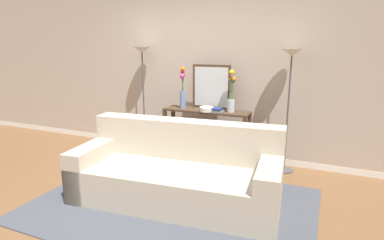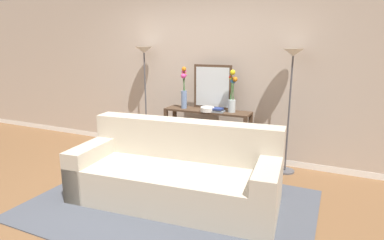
{
  "view_description": "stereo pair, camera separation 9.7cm",
  "coord_description": "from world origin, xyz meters",
  "px_view_note": "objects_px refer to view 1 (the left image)",
  "views": [
    {
      "loc": [
        1.97,
        -2.83,
        1.77
      ],
      "look_at": [
        0.38,
        0.84,
        0.81
      ],
      "focal_mm": 29.86,
      "sensor_mm": 36.0,
      "label": 1
    },
    {
      "loc": [
        2.06,
        -2.79,
        1.77
      ],
      "look_at": [
        0.38,
        0.84,
        0.81
      ],
      "focal_mm": 29.86,
      "sensor_mm": 36.0,
      "label": 2
    }
  ],
  "objects_px": {
    "couch": "(178,174)",
    "floor_lamp_right": "(290,76)",
    "wall_mirror": "(211,87)",
    "vase_short_flowers": "(231,94)",
    "fruit_bowl": "(206,109)",
    "book_row_under_console": "(185,155)",
    "floor_lamp_left": "(143,70)",
    "book_stack": "(216,110)",
    "console_table": "(206,127)",
    "vase_tall_flowers": "(183,88)"
  },
  "relations": [
    {
      "from": "book_row_under_console",
      "to": "floor_lamp_left",
      "type": "bearing_deg",
      "value": 171.83
    },
    {
      "from": "console_table",
      "to": "floor_lamp_left",
      "type": "relative_size",
      "value": 0.75
    },
    {
      "from": "floor_lamp_right",
      "to": "wall_mirror",
      "type": "height_order",
      "value": "floor_lamp_right"
    },
    {
      "from": "couch",
      "to": "fruit_bowl",
      "type": "xyz_separation_m",
      "value": [
        -0.09,
        1.16,
        0.54
      ]
    },
    {
      "from": "console_table",
      "to": "book_stack",
      "type": "relative_size",
      "value": 6.54
    },
    {
      "from": "floor_lamp_right",
      "to": "fruit_bowl",
      "type": "xyz_separation_m",
      "value": [
        -1.11,
        -0.21,
        -0.5
      ]
    },
    {
      "from": "floor_lamp_left",
      "to": "floor_lamp_right",
      "type": "bearing_deg",
      "value": 0.0
    },
    {
      "from": "vase_short_flowers",
      "to": "book_row_under_console",
      "type": "height_order",
      "value": "vase_short_flowers"
    },
    {
      "from": "floor_lamp_right",
      "to": "wall_mirror",
      "type": "distance_m",
      "value": 1.15
    },
    {
      "from": "floor_lamp_left",
      "to": "book_stack",
      "type": "bearing_deg",
      "value": -8.08
    },
    {
      "from": "wall_mirror",
      "to": "book_row_under_console",
      "type": "relative_size",
      "value": 1.72
    },
    {
      "from": "console_table",
      "to": "floor_lamp_right",
      "type": "distance_m",
      "value": 1.4
    },
    {
      "from": "wall_mirror",
      "to": "vase_short_flowers",
      "type": "distance_m",
      "value": 0.38
    },
    {
      "from": "wall_mirror",
      "to": "vase_tall_flowers",
      "type": "bearing_deg",
      "value": -158.13
    },
    {
      "from": "vase_short_flowers",
      "to": "book_row_under_console",
      "type": "bearing_deg",
      "value": -179.09
    },
    {
      "from": "book_stack",
      "to": "console_table",
      "type": "bearing_deg",
      "value": 158.03
    },
    {
      "from": "floor_lamp_right",
      "to": "vase_tall_flowers",
      "type": "relative_size",
      "value": 2.73
    },
    {
      "from": "couch",
      "to": "floor_lamp_right",
      "type": "relative_size",
      "value": 1.4
    },
    {
      "from": "floor_lamp_left",
      "to": "vase_tall_flowers",
      "type": "relative_size",
      "value": 2.75
    },
    {
      "from": "floor_lamp_left",
      "to": "vase_tall_flowers",
      "type": "xyz_separation_m",
      "value": [
        0.78,
        -0.14,
        -0.24
      ]
    },
    {
      "from": "console_table",
      "to": "book_stack",
      "type": "distance_m",
      "value": 0.35
    },
    {
      "from": "couch",
      "to": "floor_lamp_right",
      "type": "xyz_separation_m",
      "value": [
        1.02,
        1.37,
        1.04
      ]
    },
    {
      "from": "floor_lamp_left",
      "to": "book_row_under_console",
      "type": "bearing_deg",
      "value": -8.17
    },
    {
      "from": "vase_short_flowers",
      "to": "console_table",
      "type": "bearing_deg",
      "value": -178.25
    },
    {
      "from": "couch",
      "to": "book_row_under_console",
      "type": "height_order",
      "value": "couch"
    },
    {
      "from": "fruit_bowl",
      "to": "book_row_under_console",
      "type": "xyz_separation_m",
      "value": [
        -0.39,
        0.1,
        -0.79
      ]
    },
    {
      "from": "floor_lamp_right",
      "to": "vase_short_flowers",
      "type": "relative_size",
      "value": 2.82
    },
    {
      "from": "floor_lamp_right",
      "to": "couch",
      "type": "bearing_deg",
      "value": -126.58
    },
    {
      "from": "wall_mirror",
      "to": "vase_short_flowers",
      "type": "relative_size",
      "value": 1.08
    },
    {
      "from": "vase_tall_flowers",
      "to": "book_row_under_console",
      "type": "height_order",
      "value": "vase_tall_flowers"
    },
    {
      "from": "console_table",
      "to": "vase_short_flowers",
      "type": "height_order",
      "value": "vase_short_flowers"
    },
    {
      "from": "vase_tall_flowers",
      "to": "fruit_bowl",
      "type": "xyz_separation_m",
      "value": [
        0.41,
        -0.07,
        -0.27
      ]
    },
    {
      "from": "floor_lamp_right",
      "to": "wall_mirror",
      "type": "relative_size",
      "value": 2.61
    },
    {
      "from": "fruit_bowl",
      "to": "book_row_under_console",
      "type": "relative_size",
      "value": 0.54
    },
    {
      "from": "couch",
      "to": "book_stack",
      "type": "bearing_deg",
      "value": 87.63
    },
    {
      "from": "couch",
      "to": "book_stack",
      "type": "height_order",
      "value": "couch"
    },
    {
      "from": "console_table",
      "to": "vase_short_flowers",
      "type": "distance_m",
      "value": 0.64
    },
    {
      "from": "console_table",
      "to": "vase_short_flowers",
      "type": "bearing_deg",
      "value": 1.75
    },
    {
      "from": "couch",
      "to": "floor_lamp_right",
      "type": "height_order",
      "value": "floor_lamp_right"
    },
    {
      "from": "floor_lamp_left",
      "to": "fruit_bowl",
      "type": "xyz_separation_m",
      "value": [
        1.19,
        -0.21,
        -0.51
      ]
    },
    {
      "from": "couch",
      "to": "fruit_bowl",
      "type": "distance_m",
      "value": 1.28
    },
    {
      "from": "floor_lamp_left",
      "to": "floor_lamp_right",
      "type": "relative_size",
      "value": 1.01
    },
    {
      "from": "couch",
      "to": "fruit_bowl",
      "type": "relative_size",
      "value": 11.63
    },
    {
      "from": "console_table",
      "to": "floor_lamp_left",
      "type": "distance_m",
      "value": 1.41
    },
    {
      "from": "floor_lamp_right",
      "to": "book_stack",
      "type": "bearing_deg",
      "value": -168.95
    },
    {
      "from": "wall_mirror",
      "to": "fruit_bowl",
      "type": "height_order",
      "value": "wall_mirror"
    },
    {
      "from": "vase_tall_flowers",
      "to": "fruit_bowl",
      "type": "height_order",
      "value": "vase_tall_flowers"
    },
    {
      "from": "floor_lamp_left",
      "to": "vase_short_flowers",
      "type": "height_order",
      "value": "floor_lamp_left"
    },
    {
      "from": "book_stack",
      "to": "floor_lamp_left",
      "type": "bearing_deg",
      "value": 171.92
    },
    {
      "from": "console_table",
      "to": "wall_mirror",
      "type": "relative_size",
      "value": 1.98
    }
  ]
}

